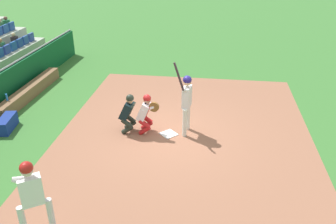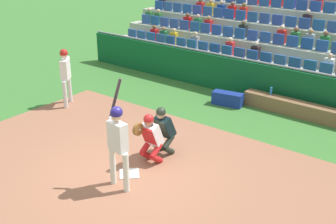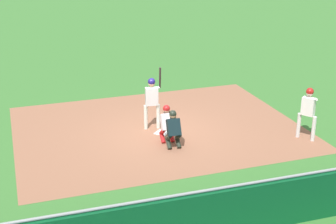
{
  "view_description": "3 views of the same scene",
  "coord_description": "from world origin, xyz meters",
  "px_view_note": "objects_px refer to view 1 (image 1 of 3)",
  "views": [
    {
      "loc": [
        9.28,
        1.4,
        5.44
      ],
      "look_at": [
        0.12,
        -0.0,
        0.83
      ],
      "focal_mm": 37.62,
      "sensor_mm": 36.0,
      "label": 1
    },
    {
      "loc": [
        -5.91,
        6.07,
        5.06
      ],
      "look_at": [
        -0.24,
        -1.12,
        1.23
      ],
      "focal_mm": 45.63,
      "sensor_mm": 36.0,
      "label": 2
    },
    {
      "loc": [
        -4.53,
        -14.82,
        6.65
      ],
      "look_at": [
        0.15,
        -0.22,
        0.85
      ],
      "focal_mm": 51.76,
      "sensor_mm": 36.0,
      "label": 3
    }
  ],
  "objects_px": {
    "equipment_duffel_bag": "(7,124)",
    "home_plate_marker": "(169,134)",
    "water_bottle_on_bench": "(7,97)",
    "catcher_crouching": "(146,111)",
    "dugout_bench": "(30,91)",
    "on_deck_batter": "(31,193)",
    "batter_at_plate": "(187,98)",
    "home_plate_umpire": "(128,111)"
  },
  "relations": [
    {
      "from": "equipment_duffel_bag",
      "to": "home_plate_marker",
      "type": "bearing_deg",
      "value": 84.68
    },
    {
      "from": "water_bottle_on_bench",
      "to": "catcher_crouching",
      "type": "bearing_deg",
      "value": 82.27
    },
    {
      "from": "dugout_bench",
      "to": "catcher_crouching",
      "type": "bearing_deg",
      "value": 67.84
    },
    {
      "from": "on_deck_batter",
      "to": "batter_at_plate",
      "type": "bearing_deg",
      "value": 152.32
    },
    {
      "from": "water_bottle_on_bench",
      "to": "equipment_duffel_bag",
      "type": "relative_size",
      "value": 0.25
    },
    {
      "from": "batter_at_plate",
      "to": "water_bottle_on_bench",
      "type": "distance_m",
      "value": 6.25
    },
    {
      "from": "water_bottle_on_bench",
      "to": "home_plate_marker",
      "type": "bearing_deg",
      "value": 82.89
    },
    {
      "from": "dugout_bench",
      "to": "batter_at_plate",
      "type": "bearing_deg",
      "value": 73.31
    },
    {
      "from": "dugout_bench",
      "to": "equipment_duffel_bag",
      "type": "distance_m",
      "value": 2.55
    },
    {
      "from": "dugout_bench",
      "to": "water_bottle_on_bench",
      "type": "relative_size",
      "value": 17.61
    },
    {
      "from": "water_bottle_on_bench",
      "to": "equipment_duffel_bag",
      "type": "distance_m",
      "value": 1.37
    },
    {
      "from": "dugout_bench",
      "to": "equipment_duffel_bag",
      "type": "bearing_deg",
      "value": 12.53
    },
    {
      "from": "home_plate_marker",
      "to": "batter_at_plate",
      "type": "relative_size",
      "value": 0.19
    },
    {
      "from": "equipment_duffel_bag",
      "to": "water_bottle_on_bench",
      "type": "bearing_deg",
      "value": -161.94
    },
    {
      "from": "water_bottle_on_bench",
      "to": "dugout_bench",
      "type": "bearing_deg",
      "value": 176.62
    },
    {
      "from": "catcher_crouching",
      "to": "dugout_bench",
      "type": "relative_size",
      "value": 0.31
    },
    {
      "from": "home_plate_marker",
      "to": "dugout_bench",
      "type": "height_order",
      "value": "dugout_bench"
    },
    {
      "from": "batter_at_plate",
      "to": "home_plate_umpire",
      "type": "bearing_deg",
      "value": -83.31
    },
    {
      "from": "home_plate_marker",
      "to": "equipment_duffel_bag",
      "type": "height_order",
      "value": "equipment_duffel_bag"
    },
    {
      "from": "home_plate_marker",
      "to": "water_bottle_on_bench",
      "type": "xyz_separation_m",
      "value": [
        -0.71,
        -5.69,
        0.54
      ]
    },
    {
      "from": "dugout_bench",
      "to": "home_plate_marker",
      "type": "bearing_deg",
      "value": 70.1
    },
    {
      "from": "home_plate_marker",
      "to": "equipment_duffel_bag",
      "type": "bearing_deg",
      "value": -84.9
    },
    {
      "from": "catcher_crouching",
      "to": "home_plate_umpire",
      "type": "xyz_separation_m",
      "value": [
        0.04,
        -0.54,
        -0.02
      ]
    },
    {
      "from": "home_plate_marker",
      "to": "home_plate_umpire",
      "type": "distance_m",
      "value": 1.42
    },
    {
      "from": "home_plate_marker",
      "to": "equipment_duffel_bag",
      "type": "distance_m",
      "value": 5.09
    },
    {
      "from": "batter_at_plate",
      "to": "catcher_crouching",
      "type": "distance_m",
      "value": 1.31
    },
    {
      "from": "home_plate_umpire",
      "to": "water_bottle_on_bench",
      "type": "distance_m",
      "value": 4.51
    },
    {
      "from": "home_plate_umpire",
      "to": "dugout_bench",
      "type": "xyz_separation_m",
      "value": [
        -2.04,
        -4.37,
        -0.48
      ]
    },
    {
      "from": "water_bottle_on_bench",
      "to": "equipment_duffel_bag",
      "type": "bearing_deg",
      "value": 28.48
    },
    {
      "from": "water_bottle_on_bench",
      "to": "on_deck_batter",
      "type": "bearing_deg",
      "value": 35.85
    },
    {
      "from": "on_deck_batter",
      "to": "equipment_duffel_bag",
      "type": "bearing_deg",
      "value": -142.23
    },
    {
      "from": "home_plate_marker",
      "to": "batter_at_plate",
      "type": "xyz_separation_m",
      "value": [
        -0.2,
        0.5,
        1.16
      ]
    },
    {
      "from": "home_plate_marker",
      "to": "catcher_crouching",
      "type": "relative_size",
      "value": 0.34
    },
    {
      "from": "home_plate_marker",
      "to": "water_bottle_on_bench",
      "type": "bearing_deg",
      "value": -97.11
    },
    {
      "from": "home_plate_umpire",
      "to": "water_bottle_on_bench",
      "type": "height_order",
      "value": "home_plate_umpire"
    },
    {
      "from": "catcher_crouching",
      "to": "water_bottle_on_bench",
      "type": "height_order",
      "value": "catcher_crouching"
    },
    {
      "from": "catcher_crouching",
      "to": "dugout_bench",
      "type": "xyz_separation_m",
      "value": [
        -2.0,
        -4.91,
        -0.5
      ]
    },
    {
      "from": "home_plate_marker",
      "to": "water_bottle_on_bench",
      "type": "distance_m",
      "value": 5.76
    },
    {
      "from": "catcher_crouching",
      "to": "water_bottle_on_bench",
      "type": "bearing_deg",
      "value": -97.73
    },
    {
      "from": "dugout_bench",
      "to": "on_deck_batter",
      "type": "distance_m",
      "value": 7.52
    },
    {
      "from": "home_plate_marker",
      "to": "water_bottle_on_bench",
      "type": "relative_size",
      "value": 1.84
    },
    {
      "from": "dugout_bench",
      "to": "equipment_duffel_bag",
      "type": "relative_size",
      "value": 4.36
    }
  ]
}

